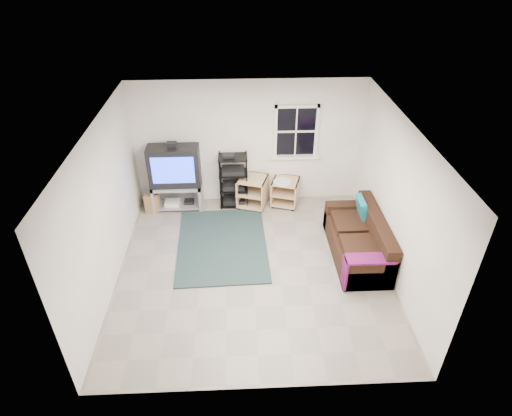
{
  "coord_description": "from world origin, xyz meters",
  "views": [
    {
      "loc": [
        -0.2,
        -5.59,
        4.97
      ],
      "look_at": [
        0.07,
        0.4,
        0.99
      ],
      "focal_mm": 30.0,
      "sensor_mm": 36.0,
      "label": 1
    }
  ],
  "objects_px": {
    "tv_unit": "(175,173)",
    "side_table_right": "(285,190)",
    "sofa": "(359,241)",
    "av_rack": "(234,184)",
    "side_table_left": "(253,190)"
  },
  "relations": [
    {
      "from": "av_rack",
      "to": "side_table_left",
      "type": "bearing_deg",
      "value": -3.64
    },
    {
      "from": "side_table_left",
      "to": "side_table_right",
      "type": "relative_size",
      "value": 1.08
    },
    {
      "from": "sofa",
      "to": "tv_unit",
      "type": "bearing_deg",
      "value": 152.79
    },
    {
      "from": "sofa",
      "to": "av_rack",
      "type": "bearing_deg",
      "value": 141.18
    },
    {
      "from": "tv_unit",
      "to": "side_table_right",
      "type": "distance_m",
      "value": 2.3
    },
    {
      "from": "tv_unit",
      "to": "side_table_right",
      "type": "xyz_separation_m",
      "value": [
        2.25,
        0.02,
        -0.48
      ]
    },
    {
      "from": "av_rack",
      "to": "sofa",
      "type": "relative_size",
      "value": 0.62
    },
    {
      "from": "tv_unit",
      "to": "av_rack",
      "type": "distance_m",
      "value": 1.21
    },
    {
      "from": "side_table_left",
      "to": "sofa",
      "type": "relative_size",
      "value": 0.37
    },
    {
      "from": "tv_unit",
      "to": "side_table_right",
      "type": "relative_size",
      "value": 2.28
    },
    {
      "from": "side_table_left",
      "to": "side_table_right",
      "type": "xyz_separation_m",
      "value": [
        0.68,
        0.0,
        -0.02
      ]
    },
    {
      "from": "av_rack",
      "to": "side_table_right",
      "type": "distance_m",
      "value": 1.09
    },
    {
      "from": "side_table_right",
      "to": "sofa",
      "type": "relative_size",
      "value": 0.34
    },
    {
      "from": "av_rack",
      "to": "sofa",
      "type": "xyz_separation_m",
      "value": [
        2.21,
        -1.78,
        -0.2
      ]
    },
    {
      "from": "side_table_left",
      "to": "side_table_right",
      "type": "bearing_deg",
      "value": 0.29
    }
  ]
}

